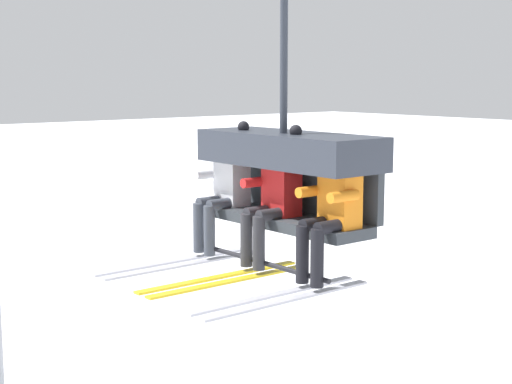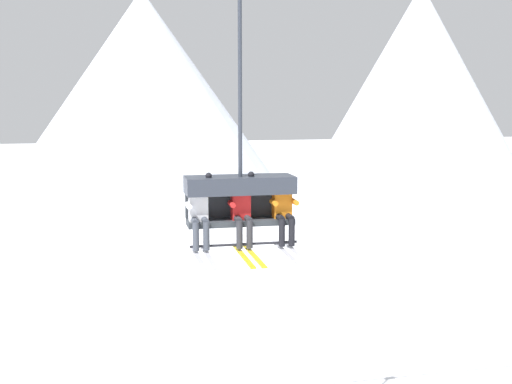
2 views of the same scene
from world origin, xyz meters
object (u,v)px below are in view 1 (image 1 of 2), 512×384
skier_white (222,188)px  skier_red (272,197)px  skier_orange (329,210)px  chairlift_chair (289,158)px

skier_white → skier_red: (0.74, 0.00, 0.00)m
skier_red → skier_white: bearing=180.0°
skier_red → skier_orange: size_ratio=1.00×
chairlift_chair → skier_red: 0.40m
skier_white → skier_orange: (1.48, -0.01, -0.02)m
skier_white → chairlift_chair: bearing=16.0°
skier_white → skier_orange: skier_white is taller
chairlift_chair → skier_red: chairlift_chair is taller
chairlift_chair → skier_white: bearing=-164.0°
skier_white → skier_orange: 1.48m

